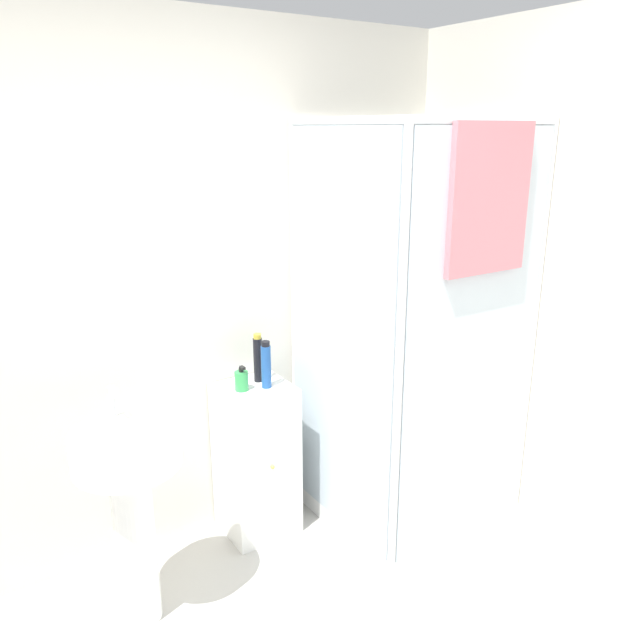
{
  "coord_description": "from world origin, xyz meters",
  "views": [
    {
      "loc": [
        -0.78,
        -1.02,
        2.0
      ],
      "look_at": [
        0.64,
        1.15,
        1.2
      ],
      "focal_mm": 35.0,
      "sensor_mm": 36.0,
      "label": 1
    }
  ],
  "objects_px": {
    "sink": "(130,489)",
    "shampoo_bottle_blue": "(266,365)",
    "shampoo_bottle_tall_black": "(258,358)",
    "soap_dispenser": "(242,380)"
  },
  "relations": [
    {
      "from": "sink",
      "to": "shampoo_bottle_tall_black",
      "type": "distance_m",
      "value": 0.88
    },
    {
      "from": "sink",
      "to": "shampoo_bottle_blue",
      "type": "distance_m",
      "value": 0.85
    },
    {
      "from": "shampoo_bottle_tall_black",
      "to": "sink",
      "type": "bearing_deg",
      "value": -155.85
    },
    {
      "from": "sink",
      "to": "shampoo_bottle_tall_black",
      "type": "relative_size",
      "value": 4.08
    },
    {
      "from": "sink",
      "to": "shampoo_bottle_tall_black",
      "type": "xyz_separation_m",
      "value": [
        0.76,
        0.34,
        0.29
      ]
    },
    {
      "from": "sink",
      "to": "shampoo_bottle_blue",
      "type": "xyz_separation_m",
      "value": [
        0.76,
        0.25,
        0.28
      ]
    },
    {
      "from": "sink",
      "to": "shampoo_bottle_blue",
      "type": "bearing_deg",
      "value": 18.31
    },
    {
      "from": "sink",
      "to": "soap_dispenser",
      "type": "xyz_separation_m",
      "value": [
        0.64,
        0.28,
        0.22
      ]
    },
    {
      "from": "soap_dispenser",
      "to": "shampoo_bottle_blue",
      "type": "distance_m",
      "value": 0.14
    },
    {
      "from": "soap_dispenser",
      "to": "shampoo_bottle_tall_black",
      "type": "bearing_deg",
      "value": 25.29
    }
  ]
}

